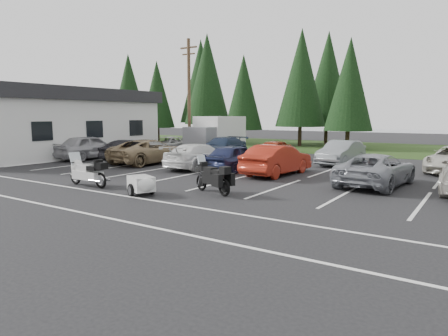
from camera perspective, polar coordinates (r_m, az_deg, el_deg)
ground at (r=17.30m, az=-3.65°, el=-2.38°), size 120.00×120.00×0.00m
grass_strip at (r=39.07m, az=18.14°, el=2.79°), size 80.00×16.00×0.01m
lake_water at (r=68.92m, az=28.31°, el=4.15°), size 70.00×50.00×0.02m
building at (r=33.32m, az=-24.80°, el=5.94°), size 10.60×15.60×4.90m
utility_pole at (r=32.70m, az=-5.02°, el=10.52°), size 1.60×0.26×9.00m
box_truck at (r=31.89m, az=-1.56°, el=4.79°), size 2.40×5.60×2.90m
stall_markings at (r=18.90m, az=0.02°, el=-1.51°), size 32.00×16.00×0.01m
conifer_0 at (r=52.71m, az=-13.43°, el=10.87°), size 4.58×4.58×10.66m
conifer_1 at (r=47.52m, az=-9.53°, el=10.34°), size 3.96×3.96×9.22m
conifer_2 at (r=45.06m, az=-2.41°, el=12.58°), size 5.10×5.10×11.89m
conifer_3 at (r=40.76m, az=2.81°, el=10.75°), size 3.87×3.87×9.02m
conifer_4 at (r=39.71m, az=10.97°, el=12.53°), size 4.80×4.80×11.17m
conifer_5 at (r=36.74m, az=17.49°, el=11.33°), size 4.14×4.14×9.63m
conifer_back_a at (r=50.81m, az=-3.31°, el=12.27°), size 5.28×5.28×12.30m
conifer_back_b at (r=43.66m, az=14.60°, el=12.28°), size 4.97×4.97×11.58m
car_near_0 at (r=28.76m, az=-18.63°, el=2.86°), size 2.08×4.92×1.66m
car_near_1 at (r=26.43m, az=-12.89°, el=2.41°), size 1.88×4.39×1.41m
car_near_2 at (r=25.23m, az=-10.50°, el=2.35°), size 2.77×5.54×1.51m
car_near_3 at (r=22.54m, az=-3.52°, el=1.72°), size 2.07×4.86×1.40m
car_near_4 at (r=21.62m, az=1.58°, el=1.55°), size 1.84×4.29×1.44m
car_near_5 at (r=20.18m, az=7.58°, el=1.17°), size 1.94×4.72×1.52m
car_near_6 at (r=18.11m, az=20.92°, el=-0.23°), size 2.71×5.11×1.37m
car_far_0 at (r=31.55m, az=-8.18°, el=3.25°), size 2.54×4.91×1.32m
car_far_1 at (r=28.33m, az=-0.29°, el=2.96°), size 2.28×5.05×1.44m
car_far_2 at (r=26.73m, az=6.92°, el=2.53°), size 1.69×3.99×1.34m
car_far_3 at (r=25.20m, az=16.39°, el=2.12°), size 1.86×4.54×1.46m
touring_motorcycle at (r=17.69m, az=-18.93°, el=-0.22°), size 2.59×0.84×1.43m
cargo_trailer at (r=15.29m, az=-11.75°, el=-2.46°), size 1.79×1.44×0.72m
adventure_motorcycle at (r=15.23m, az=-1.68°, el=-0.97°), size 2.51×1.56×1.44m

